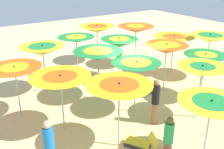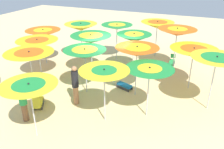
{
  "view_description": "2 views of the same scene",
  "coord_description": "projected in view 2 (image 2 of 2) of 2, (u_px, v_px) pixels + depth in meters",
  "views": [
    {
      "loc": [
        8.94,
        -6.78,
        5.69
      ],
      "look_at": [
        -0.87,
        -0.22,
        0.82
      ],
      "focal_mm": 41.72,
      "sensor_mm": 36.0,
      "label": 1
    },
    {
      "loc": [
        10.43,
        4.57,
        5.83
      ],
      "look_at": [
        1.34,
        0.72,
        1.16
      ],
      "focal_mm": 38.05,
      "sensor_mm": 36.0,
      "label": 2
    }
  ],
  "objects": [
    {
      "name": "beach_umbrella_9",
      "position": [
        91.0,
        39.0,
        12.68
      ],
      "size": [
        2.2,
        2.2,
        2.39
      ],
      "color": "#B2B2B7",
      "rests_on": "ground"
    },
    {
      "name": "lounger_0",
      "position": [
        123.0,
        84.0,
        12.09
      ],
      "size": [
        0.66,
        1.12,
        0.65
      ],
      "rotation": [
        0.0,
        0.0,
        7.52
      ],
      "color": "#333338",
      "rests_on": "ground"
    },
    {
      "name": "beach_umbrella_12",
      "position": [
        43.0,
        33.0,
        14.34
      ],
      "size": [
        2.1,
        2.1,
        2.22
      ],
      "color": "#B2B2B7",
      "rests_on": "ground"
    },
    {
      "name": "beach_umbrella_14",
      "position": [
        117.0,
        27.0,
        14.9
      ],
      "size": [
        1.97,
        1.97,
        2.37
      ],
      "color": "#B2B2B7",
      "rests_on": "ground"
    },
    {
      "name": "beach_umbrella_7",
      "position": [
        194.0,
        51.0,
        11.32
      ],
      "size": [
        2.29,
        2.29,
        2.19
      ],
      "color": "#B2B2B7",
      "rests_on": "ground"
    },
    {
      "name": "lounger_2",
      "position": [
        38.0,
        102.0,
        10.52
      ],
      "size": [
        1.14,
        0.9,
        0.66
      ],
      "rotation": [
        0.0,
        0.0,
        3.69
      ],
      "color": "#333338",
      "rests_on": "ground"
    },
    {
      "name": "beach_umbrella_11",
      "position": [
        177.0,
        32.0,
        13.24
      ],
      "size": [
        2.15,
        2.15,
        2.56
      ],
      "color": "#B2B2B7",
      "rests_on": "ground"
    },
    {
      "name": "beach_umbrella_6",
      "position": [
        137.0,
        51.0,
        10.6
      ],
      "size": [
        1.98,
        1.98,
        2.49
      ],
      "color": "#B2B2B7",
      "rests_on": "ground"
    },
    {
      "name": "beach_umbrella_4",
      "position": [
        30.0,
        56.0,
        10.31
      ],
      "size": [
        2.14,
        2.14,
        2.39
      ],
      "color": "#B2B2B7",
      "rests_on": "ground"
    },
    {
      "name": "beach_umbrella_10",
      "position": [
        134.0,
        38.0,
        13.01
      ],
      "size": [
        1.93,
        1.93,
        2.37
      ],
      "color": "#B2B2B7",
      "rests_on": "ground"
    },
    {
      "name": "beach_umbrella_1",
      "position": [
        104.0,
        75.0,
        8.84
      ],
      "size": [
        1.92,
        1.92,
        2.3
      ],
      "color": "#B2B2B7",
      "rests_on": "ground"
    },
    {
      "name": "beachgoer_0",
      "position": [
        75.0,
        84.0,
        10.42
      ],
      "size": [
        0.3,
        0.3,
        1.85
      ],
      "rotation": [
        0.0,
        0.0,
        1.71
      ],
      "color": "#A3704C",
      "rests_on": "ground"
    },
    {
      "name": "beach_umbrella_8",
      "position": [
        37.0,
        43.0,
        12.37
      ],
      "size": [
        2.17,
        2.17,
        2.26
      ],
      "color": "#B2B2B7",
      "rests_on": "ground"
    },
    {
      "name": "beachgoer_2",
      "position": [
        23.0,
        102.0,
        9.31
      ],
      "size": [
        0.3,
        0.3,
        1.66
      ],
      "rotation": [
        0.0,
        0.0,
        2.24
      ],
      "color": "brown",
      "rests_on": "ground"
    },
    {
      "name": "beach_umbrella_0",
      "position": [
        29.0,
        88.0,
        7.99
      ],
      "size": [
        1.96,
        1.96,
        2.2
      ],
      "color": "#B2B2B7",
      "rests_on": "ground"
    },
    {
      "name": "beach_umbrella_2",
      "position": [
        149.0,
        73.0,
        9.16
      ],
      "size": [
        1.9,
        1.9,
        2.23
      ],
      "color": "#B2B2B7",
      "rests_on": "ground"
    },
    {
      "name": "beach_umbrella_5",
      "position": [
        85.0,
        54.0,
        10.95
      ],
      "size": [
        2.0,
        2.0,
        2.28
      ],
      "color": "#B2B2B7",
      "rests_on": "ground"
    },
    {
      "name": "beach_umbrella_3",
      "position": [
        216.0,
        62.0,
        9.53
      ],
      "size": [
        2.08,
        2.08,
        2.47
      ],
      "color": "#B2B2B7",
      "rests_on": "ground"
    },
    {
      "name": "beach_umbrella_15",
      "position": [
        157.0,
        25.0,
        15.45
      ],
      "size": [
        2.17,
        2.17,
        2.41
      ],
      "color": "#B2B2B7",
      "rests_on": "ground"
    },
    {
      "name": "lounger_1",
      "position": [
        172.0,
        62.0,
        14.82
      ],
      "size": [
        1.27,
        0.39,
        0.59
      ],
      "rotation": [
        0.0,
        0.0,
        6.34
      ],
      "color": "#333338",
      "rests_on": "ground"
    },
    {
      "name": "ground",
      "position": [
        109.0,
        82.0,
        12.79
      ],
      "size": [
        39.07,
        39.07,
        0.04
      ],
      "primitive_type": "cube",
      "color": "beige"
    },
    {
      "name": "beach_umbrella_13",
      "position": [
        81.0,
        27.0,
        15.0
      ],
      "size": [
        2.07,
        2.07,
        2.41
      ],
      "color": "#B2B2B7",
      "rests_on": "ground"
    }
  ]
}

